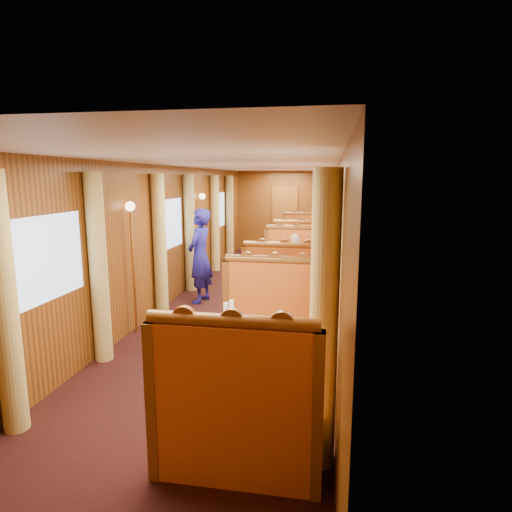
% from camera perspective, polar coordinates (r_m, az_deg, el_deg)
% --- Properties ---
extents(floor, '(3.00, 12.00, 0.01)m').
position_cam_1_polar(floor, '(7.91, -0.82, -6.38)').
color(floor, black).
rests_on(floor, ground).
extents(ceiling, '(3.00, 12.00, 0.01)m').
position_cam_1_polar(ceiling, '(7.58, -0.87, 12.04)').
color(ceiling, silver).
rests_on(ceiling, wall_left).
extents(wall_far, '(3.00, 0.01, 2.50)m').
position_cam_1_polar(wall_far, '(13.56, 3.86, 5.96)').
color(wall_far, brown).
rests_on(wall_far, floor).
extents(wall_left, '(0.01, 12.00, 2.50)m').
position_cam_1_polar(wall_left, '(8.06, -11.40, 2.83)').
color(wall_left, brown).
rests_on(wall_left, floor).
extents(wall_right, '(0.01, 12.00, 2.50)m').
position_cam_1_polar(wall_right, '(7.52, 10.48, 2.33)').
color(wall_right, brown).
rests_on(wall_right, floor).
extents(doorway_far, '(0.80, 0.04, 2.00)m').
position_cam_1_polar(doorway_far, '(13.55, 3.83, 4.90)').
color(doorway_far, brown).
rests_on(doorway_far, floor).
extents(table_near, '(1.05, 0.72, 0.75)m').
position_cam_1_polar(table_near, '(4.43, 0.42, -15.05)').
color(table_near, white).
rests_on(table_near, floor).
extents(banquette_near_fwd, '(1.30, 0.55, 1.34)m').
position_cam_1_polar(banquette_near_fwd, '(3.53, -2.46, -21.28)').
color(banquette_near_fwd, '#AE3613').
rests_on(banquette_near_fwd, floor).
extents(banquette_near_aft, '(1.30, 0.55, 1.34)m').
position_cam_1_polar(banquette_near_aft, '(5.33, 2.22, -9.96)').
color(banquette_near_aft, '#AE3613').
rests_on(banquette_near_aft, floor).
extents(table_mid, '(1.05, 0.72, 0.75)m').
position_cam_1_polar(table_mid, '(7.71, 4.67, -3.96)').
color(table_mid, white).
rests_on(table_mid, floor).
extents(banquette_mid_fwd, '(1.30, 0.55, 1.34)m').
position_cam_1_polar(banquette_mid_fwd, '(6.72, 3.89, -5.66)').
color(banquette_mid_fwd, '#AE3613').
rests_on(banquette_mid_fwd, floor).
extents(banquette_mid_aft, '(1.30, 0.55, 1.34)m').
position_cam_1_polar(banquette_mid_aft, '(8.68, 5.28, -2.02)').
color(banquette_mid_aft, '#AE3613').
rests_on(banquette_mid_aft, floor).
extents(table_far, '(1.05, 0.72, 0.75)m').
position_cam_1_polar(table_far, '(11.13, 6.30, 0.43)').
color(table_far, white).
rests_on(table_far, floor).
extents(banquette_far_fwd, '(1.30, 0.55, 1.34)m').
position_cam_1_polar(banquette_far_fwd, '(10.12, 5.95, -0.26)').
color(banquette_far_fwd, '#AE3613').
rests_on(banquette_far_fwd, floor).
extents(banquette_far_aft, '(1.30, 0.55, 1.34)m').
position_cam_1_polar(banquette_far_aft, '(12.12, 6.61, 1.47)').
color(banquette_far_aft, '#AE3613').
rests_on(banquette_far_aft, floor).
extents(tea_tray, '(0.41, 0.37, 0.01)m').
position_cam_1_polar(tea_tray, '(4.26, -0.73, -10.47)').
color(tea_tray, silver).
rests_on(tea_tray, table_near).
extents(teapot_left, '(0.18, 0.14, 0.14)m').
position_cam_1_polar(teapot_left, '(4.18, -2.26, -9.99)').
color(teapot_left, silver).
rests_on(teapot_left, tea_tray).
extents(teapot_right, '(0.18, 0.15, 0.13)m').
position_cam_1_polar(teapot_right, '(4.18, 0.10, -10.09)').
color(teapot_right, silver).
rests_on(teapot_right, tea_tray).
extents(teapot_back, '(0.19, 0.17, 0.13)m').
position_cam_1_polar(teapot_back, '(4.36, -0.43, -9.23)').
color(teapot_back, silver).
rests_on(teapot_back, tea_tray).
extents(fruit_plate, '(0.23, 0.23, 0.05)m').
position_cam_1_polar(fruit_plate, '(4.16, 3.85, -10.87)').
color(fruit_plate, white).
rests_on(fruit_plate, table_near).
extents(cup_inboard, '(0.08, 0.08, 0.26)m').
position_cam_1_polar(cup_inboard, '(4.46, -4.01, -8.22)').
color(cup_inboard, white).
rests_on(cup_inboard, table_near).
extents(cup_outboard, '(0.08, 0.08, 0.26)m').
position_cam_1_polar(cup_outboard, '(4.54, -3.24, -7.86)').
color(cup_outboard, white).
rests_on(cup_outboard, table_near).
extents(rose_vase_mid, '(0.06, 0.06, 0.36)m').
position_cam_1_polar(rose_vase_mid, '(7.56, 4.91, 0.04)').
color(rose_vase_mid, silver).
rests_on(rose_vase_mid, table_mid).
extents(rose_vase_far, '(0.06, 0.06, 0.36)m').
position_cam_1_polar(rose_vase_far, '(11.07, 6.24, 3.27)').
color(rose_vase_far, silver).
rests_on(rose_vase_far, table_far).
extents(window_left_near, '(0.01, 1.20, 0.90)m').
position_cam_1_polar(window_left_near, '(4.96, -25.98, -0.27)').
color(window_left_near, '#92ADD2').
rests_on(window_left_near, wall_left).
extents(curtain_left_near_a, '(0.22, 0.22, 2.35)m').
position_cam_1_polar(curtain_left_near_a, '(4.35, -30.53, -5.73)').
color(curtain_left_near_a, tan).
rests_on(curtain_left_near_a, floor).
extents(curtain_left_near_b, '(0.22, 0.22, 2.35)m').
position_cam_1_polar(curtain_left_near_b, '(5.59, -20.25, -1.64)').
color(curtain_left_near_b, tan).
rests_on(curtain_left_near_b, floor).
extents(window_right_near, '(0.01, 1.20, 0.90)m').
position_cam_1_polar(window_right_near, '(4.03, 10.81, -1.61)').
color(window_right_near, '#92ADD2').
rests_on(window_right_near, wall_right).
extents(curtain_right_near_a, '(0.22, 0.22, 2.35)m').
position_cam_1_polar(curtain_right_near_a, '(3.35, 9.03, -8.90)').
color(curtain_right_near_a, tan).
rests_on(curtain_right_near_a, floor).
extents(curtain_right_near_b, '(0.22, 0.22, 2.35)m').
position_cam_1_polar(curtain_right_near_b, '(4.85, 9.32, -2.88)').
color(curtain_right_near_b, tan).
rests_on(curtain_right_near_b, floor).
extents(window_left_mid, '(0.01, 1.20, 0.90)m').
position_cam_1_polar(window_left_mid, '(8.03, -11.35, 4.24)').
color(window_left_mid, '#92ADD2').
rests_on(window_left_mid, wall_left).
extents(curtain_left_mid_a, '(0.22, 0.22, 2.35)m').
position_cam_1_polar(curtain_left_mid_a, '(7.31, -12.70, 1.43)').
color(curtain_left_mid_a, tan).
rests_on(curtain_left_mid_a, floor).
extents(curtain_left_mid_b, '(0.22, 0.22, 2.35)m').
position_cam_1_polar(curtain_left_mid_b, '(8.75, -8.82, 2.99)').
color(curtain_left_mid_b, tan).
rests_on(curtain_left_mid_b, floor).
extents(window_right_mid, '(0.01, 1.20, 0.90)m').
position_cam_1_polar(window_right_mid, '(7.49, 10.41, 3.85)').
color(window_right_mid, '#92ADD2').
rests_on(window_right_mid, wall_right).
extents(curtain_right_mid_a, '(0.22, 0.22, 2.35)m').
position_cam_1_polar(curtain_right_mid_a, '(6.76, 9.50, 0.83)').
color(curtain_right_mid_a, tan).
rests_on(curtain_right_mid_a, floor).
extents(curtain_right_mid_b, '(0.22, 0.22, 2.35)m').
position_cam_1_polar(curtain_right_mid_b, '(8.30, 9.58, 2.58)').
color(curtain_right_mid_b, tan).
rests_on(curtain_right_mid_b, floor).
extents(window_left_far, '(0.01, 1.20, 0.90)m').
position_cam_1_polar(window_left_far, '(11.35, -4.99, 6.12)').
color(window_left_far, '#92ADD2').
rests_on(window_left_far, wall_left).
extents(curtain_left_far_a, '(0.22, 0.22, 2.35)m').
position_cam_1_polar(curtain_left_far_a, '(10.60, -5.48, 4.32)').
color(curtain_left_far_a, tan).
rests_on(curtain_left_far_a, floor).
extents(curtain_left_far_b, '(0.22, 0.22, 2.35)m').
position_cam_1_polar(curtain_left_far_b, '(12.10, -3.54, 5.09)').
color(curtain_left_far_b, tan).
rests_on(curtain_left_far_b, floor).
extents(window_right_far, '(0.01, 1.20, 0.90)m').
position_cam_1_polar(window_right_far, '(10.98, 10.26, 5.85)').
color(window_right_far, '#92ADD2').
rests_on(window_right_far, wall_right).
extents(curtain_right_far_a, '(0.22, 0.22, 2.35)m').
position_cam_1_polar(curtain_right_far_a, '(10.23, 9.65, 4.01)').
color(curtain_right_far_a, tan).
rests_on(curtain_right_far_a, floor).
extents(curtain_right_far_b, '(0.22, 0.22, 2.35)m').
position_cam_1_polar(curtain_right_far_b, '(11.78, 9.69, 4.82)').
color(curtain_right_far_b, tan).
rests_on(curtain_right_far_b, floor).
extents(sconce_left_fore, '(0.14, 0.14, 1.95)m').
position_cam_1_polar(sconce_left_fore, '(6.41, -16.23, 1.95)').
color(sconce_left_fore, '#BF8C3F').
rests_on(sconce_left_fore, floor).
extents(sconce_right_fore, '(0.14, 0.14, 1.95)m').
position_cam_1_polar(sconce_right_fore, '(5.77, 9.68, 1.32)').
color(sconce_right_fore, '#BF8C3F').
rests_on(sconce_right_fore, floor).
extents(sconce_left_aft, '(0.14, 0.14, 1.95)m').
position_cam_1_polar(sconce_left_aft, '(9.65, -7.13, 4.96)').
color(sconce_left_aft, '#BF8C3F').
rests_on(sconce_left_aft, floor).
extents(sconce_right_aft, '(0.14, 0.14, 1.95)m').
position_cam_1_polar(sconce_right_aft, '(9.24, 9.78, 4.65)').
color(sconce_right_aft, '#BF8C3F').
rests_on(sconce_right_aft, floor).
extents(steward, '(0.50, 0.68, 1.73)m').
position_cam_1_polar(steward, '(7.91, -7.47, -0.01)').
color(steward, navy).
rests_on(steward, floor).
extents(passenger, '(0.40, 0.44, 0.76)m').
position_cam_1_polar(passenger, '(8.42, 5.20, -0.20)').
color(passenger, beige).
rests_on(passenger, banquette_mid_aft).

